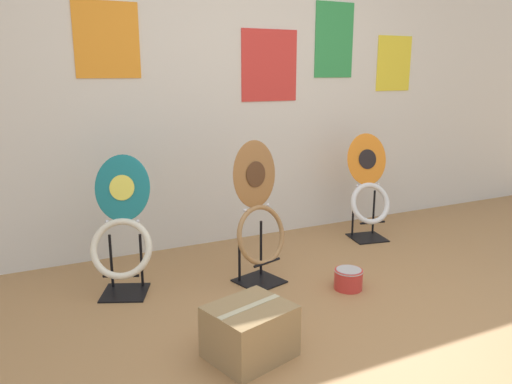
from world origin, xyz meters
name	(u,v)px	position (x,y,z in m)	size (l,w,h in m)	color
ground_plane	(412,358)	(0.00, 0.00, 0.00)	(14.00, 14.00, 0.00)	#A37547
wall_back	(239,84)	(0.00, 2.10, 1.30)	(8.00, 0.07, 2.60)	silver
toilet_seat_display_teal_sax	(122,231)	(-1.12, 1.41, 0.41)	(0.46, 0.43, 0.88)	black
toilet_seat_display_woodgrain	(259,219)	(-0.27, 1.17, 0.44)	(0.43, 0.34, 0.97)	black
toilet_seat_display_orange_sun	(369,192)	(0.97, 1.60, 0.41)	(0.40, 0.33, 0.89)	black
paint_can	(348,278)	(0.21, 0.81, 0.07)	(0.19, 0.19, 0.14)	red
storage_box	(250,331)	(-0.72, 0.38, 0.13)	(0.46, 0.43, 0.27)	#93754C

